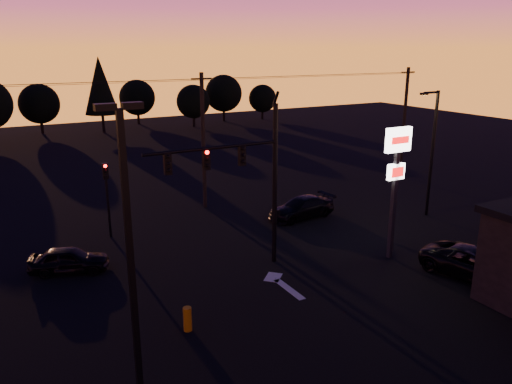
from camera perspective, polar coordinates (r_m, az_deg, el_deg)
ground at (r=22.04m, az=4.11°, el=-12.36°), size 120.00×120.00×0.00m
lane_arrow at (r=23.52m, az=2.91°, el=-10.38°), size 1.20×3.10×0.01m
traffic_signal_mast at (r=23.43m, az=-1.16°, el=2.41°), size 6.79×0.52×8.58m
secondary_signal at (r=29.24m, az=-16.67°, el=0.31°), size 0.30×0.31×4.35m
parking_lot_light at (r=14.52m, az=-14.30°, el=-5.54°), size 1.25×0.30×9.14m
pylon_sign at (r=25.61m, az=15.76°, el=2.94°), size 1.50×0.28×6.80m
streetlight at (r=33.34m, az=19.44°, el=4.73°), size 1.55×0.35×8.00m
utility_pole_1 at (r=33.25m, az=-6.04°, el=5.84°), size 1.40×0.26×9.00m
utility_pole_2 at (r=43.43m, az=16.57°, el=7.69°), size 1.40×0.26×9.00m
power_wires at (r=32.77m, az=-6.25°, el=12.69°), size 36.00×1.22×0.07m
bollard at (r=19.93m, az=-7.83°, el=-14.19°), size 0.33×0.33×0.98m
tree_3 at (r=68.81m, az=-23.53°, el=9.23°), size 4.95×4.95×6.22m
tree_4 at (r=66.73m, az=-17.39°, el=11.53°), size 4.18×4.18×9.50m
tree_5 at (r=73.18m, az=-13.42°, el=10.45°), size 4.95×4.95×6.22m
tree_6 at (r=69.47m, az=-7.19°, el=10.22°), size 4.54×4.54×5.71m
tree_7 at (r=74.54m, az=-3.73°, el=11.19°), size 5.36×5.36×6.74m
tree_8 at (r=76.50m, az=0.75°, el=10.64°), size 4.12×4.12×5.19m
car_left at (r=25.99m, az=-20.57°, el=-7.26°), size 4.00×2.70×1.27m
car_right at (r=32.05m, az=5.22°, el=-1.79°), size 4.70×2.22×1.32m
suv_parked at (r=25.89m, az=23.92°, el=-7.55°), size 3.44×5.51×1.42m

